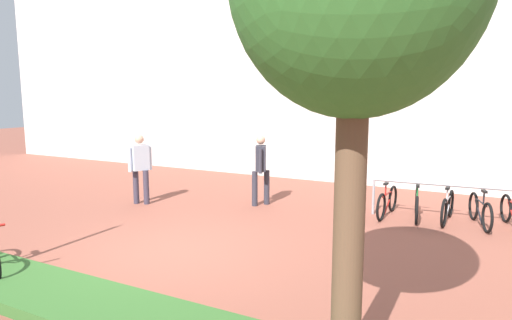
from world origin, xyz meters
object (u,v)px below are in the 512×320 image
person_suited_dark (261,165)px  bike_rack_cluster (464,208)px  bollard_steel (341,204)px  person_casual_tan (140,165)px

person_suited_dark → bike_rack_cluster: bearing=6.7°
bike_rack_cluster → person_suited_dark: bearing=-173.3°
bike_rack_cluster → bollard_steel: 2.61m
bollard_steel → person_suited_dark: (-2.24, 0.79, 0.53)m
bollard_steel → person_suited_dark: size_ratio=0.52×
bollard_steel → person_suited_dark: 2.44m
bollard_steel → person_casual_tan: (-4.93, -0.46, 0.53)m
bike_rack_cluster → bollard_steel: (-2.24, -1.32, 0.10)m
bike_rack_cluster → person_casual_tan: bearing=-166.1°
bike_rack_cluster → person_suited_dark: size_ratio=2.18×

